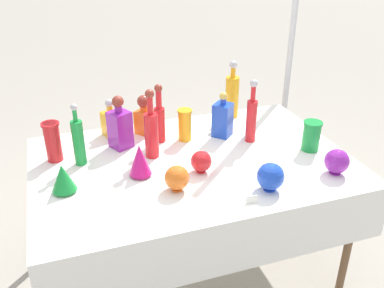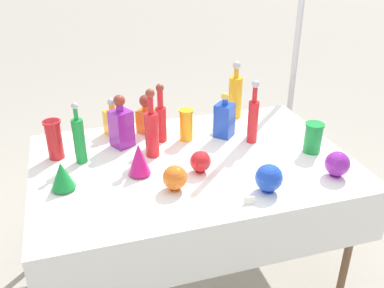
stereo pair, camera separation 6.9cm
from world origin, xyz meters
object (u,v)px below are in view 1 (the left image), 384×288
object	(u,v)px
tall_bottle_4	(78,141)
round_bowl_2	(337,161)
square_decanter_0	(111,121)
slender_vase_2	(53,141)
round_bowl_0	(271,177)
square_decanter_3	(223,119)
cardboard_box_behind_left	(143,177)
slender_vase_1	(312,135)
square_decanter_2	(120,126)
tall_bottle_2	(232,95)
slender_vase_0	(185,124)
fluted_vase_1	(140,160)
tall_bottle_3	(159,119)
square_decanter_1	(144,116)
fluted_vase_0	(63,178)
tall_bottle_0	(151,131)
round_bowl_3	(177,178)
round_bowl_1	(201,161)
tall_bottle_1	(252,117)
canopy_pole	(289,61)

from	to	relation	value
tall_bottle_4	round_bowl_2	distance (m)	1.35
tall_bottle_4	square_decanter_0	size ratio (longest dim) A/B	1.49
slender_vase_2	round_bowl_0	world-z (taller)	slender_vase_2
square_decanter_3	cardboard_box_behind_left	xyz separation A→B (m)	(-0.37, 0.69, -0.74)
tall_bottle_4	slender_vase_1	world-z (taller)	tall_bottle_4
slender_vase_2	square_decanter_2	bearing A→B (deg)	5.90
tall_bottle_2	slender_vase_0	xyz separation A→B (m)	(-0.40, -0.24, -0.05)
slender_vase_2	fluted_vase_1	xyz separation A→B (m)	(0.41, -0.31, -0.03)
tall_bottle_3	tall_bottle_4	size ratio (longest dim) A/B	1.03
square_decanter_1	square_decanter_3	size ratio (longest dim) A/B	0.88
round_bowl_2	fluted_vase_0	bearing A→B (deg)	168.44
tall_bottle_4	square_decanter_2	distance (m)	0.27
square_decanter_1	fluted_vase_1	distance (m)	0.51
fluted_vase_1	tall_bottle_0	bearing A→B (deg)	59.31
tall_bottle_3	square_decanter_0	size ratio (longest dim) A/B	1.52
round_bowl_3	cardboard_box_behind_left	bearing A→B (deg)	86.74
tall_bottle_0	round_bowl_0	world-z (taller)	tall_bottle_0
tall_bottle_4	round_bowl_1	distance (m)	0.66
square_decanter_0	fluted_vase_1	bearing A→B (deg)	-83.20
round_bowl_0	round_bowl_3	xyz separation A→B (m)	(-0.43, 0.14, -0.01)
cardboard_box_behind_left	fluted_vase_1	bearing A→B (deg)	-101.80
square_decanter_2	square_decanter_3	size ratio (longest dim) A/B	1.12
tall_bottle_2	round_bowl_2	xyz separation A→B (m)	(0.22, -0.86, -0.08)
slender_vase_2	tall_bottle_0	bearing A→B (deg)	-14.05
tall_bottle_0	round_bowl_2	world-z (taller)	tall_bottle_0
tall_bottle_0	cardboard_box_behind_left	bearing A→B (deg)	83.03
slender_vase_1	tall_bottle_0	bearing A→B (deg)	166.20
square_decanter_1	slender_vase_1	size ratio (longest dim) A/B	1.42
square_decanter_0	round_bowl_1	size ratio (longest dim) A/B	1.97
tall_bottle_2	round_bowl_0	distance (m)	0.91
square_decanter_3	tall_bottle_2	bearing A→B (deg)	56.32
round_bowl_1	round_bowl_2	size ratio (longest dim) A/B	0.87
tall_bottle_2	slender_vase_1	size ratio (longest dim) A/B	2.20
tall_bottle_1	square_decanter_3	bearing A→B (deg)	138.35
tall_bottle_0	square_decanter_1	size ratio (longest dim) A/B	1.60
tall_bottle_3	square_decanter_3	world-z (taller)	tall_bottle_3
tall_bottle_3	square_decanter_3	bearing A→B (deg)	-7.68
slender_vase_1	canopy_pole	distance (m)	0.95
round_bowl_1	square_decanter_1	bearing A→B (deg)	107.24
tall_bottle_2	square_decanter_1	bearing A→B (deg)	-173.90
tall_bottle_0	canopy_pole	xyz separation A→B (m)	(1.22, 0.66, 0.09)
slender_vase_0	round_bowl_0	world-z (taller)	slender_vase_0
tall_bottle_1	square_decanter_3	distance (m)	0.18
square_decanter_3	round_bowl_1	size ratio (longest dim) A/B	2.38
square_decanter_1	round_bowl_0	bearing A→B (deg)	-62.24
fluted_vase_0	round_bowl_1	world-z (taller)	fluted_vase_0
tall_bottle_3	square_decanter_3	size ratio (longest dim) A/B	1.27
tall_bottle_3	fluted_vase_0	world-z (taller)	tall_bottle_3
tall_bottle_1	tall_bottle_3	world-z (taller)	tall_bottle_1
tall_bottle_2	cardboard_box_behind_left	xyz separation A→B (m)	(-0.54, 0.44, -0.78)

